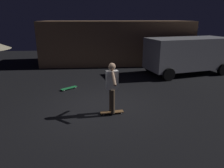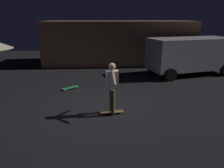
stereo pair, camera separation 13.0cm
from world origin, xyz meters
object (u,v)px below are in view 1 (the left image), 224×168
at_px(skater, 112,84).
at_px(skateboard_ridden, 112,112).
at_px(parked_van, 187,53).
at_px(skateboard_spare, 69,88).

bearing_deg(skater, skateboard_ridden, 0.00).
bearing_deg(parked_van, skater, -133.05).
bearing_deg(skateboard_ridden, parked_van, 46.95).
bearing_deg(skateboard_spare, skater, -56.42).
bearing_deg(skater, parked_van, 46.95).
height_order(parked_van, skateboard_spare, parked_van).
bearing_deg(skateboard_spare, parked_van, 20.11).
relative_size(parked_van, skateboard_spare, 6.65).
distance_m(parked_van, skateboard_spare, 6.91).
height_order(skateboard_ridden, skater, skater).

